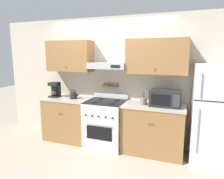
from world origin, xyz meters
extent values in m
plane|color=#B2A38E|center=(0.00, 0.00, 0.00)|extent=(16.00, 16.00, 0.00)
cube|color=beige|center=(0.00, 0.66, 1.27)|extent=(5.20, 0.08, 2.55)
cube|color=olive|center=(-0.87, 0.45, 1.77)|extent=(0.97, 0.33, 0.63)
sphere|color=brown|center=(-0.87, 0.27, 1.56)|extent=(0.02, 0.02, 0.02)
cube|color=olive|center=(0.93, 0.45, 1.77)|extent=(1.09, 0.33, 0.63)
sphere|color=brown|center=(0.93, 0.27, 1.56)|extent=(0.02, 0.02, 0.02)
cube|color=#ADAFB5|center=(0.00, 0.43, 1.59)|extent=(0.76, 0.37, 0.12)
cube|color=black|center=(0.21, 0.24, 1.59)|extent=(0.18, 0.01, 0.05)
cube|color=olive|center=(0.00, 0.58, 1.17)|extent=(0.34, 0.07, 0.02)
cylinder|color=olive|center=(-0.14, 0.58, 1.21)|extent=(0.03, 0.03, 0.06)
cylinder|color=olive|center=(-0.07, 0.58, 1.21)|extent=(0.03, 0.03, 0.06)
cylinder|color=olive|center=(0.00, 0.58, 1.21)|extent=(0.03, 0.03, 0.06)
cylinder|color=olive|center=(0.07, 0.58, 1.21)|extent=(0.03, 0.03, 0.06)
cylinder|color=olive|center=(0.14, 0.58, 1.21)|extent=(0.03, 0.03, 0.06)
cube|color=olive|center=(-0.87, 0.32, 0.44)|extent=(0.97, 0.60, 0.87)
cube|color=#B7B2A3|center=(-0.87, 0.32, 0.89)|extent=(0.99, 0.62, 0.03)
cylinder|color=brown|center=(-0.87, 0.01, 0.65)|extent=(0.10, 0.01, 0.01)
cube|color=olive|center=(0.93, 0.32, 0.44)|extent=(1.09, 0.60, 0.87)
cube|color=#B7B2A3|center=(0.93, 0.32, 0.89)|extent=(1.11, 0.62, 0.03)
cylinder|color=brown|center=(0.93, 0.01, 0.65)|extent=(0.10, 0.01, 0.01)
cube|color=white|center=(0.00, 0.28, 0.45)|extent=(0.74, 0.65, 0.90)
cube|color=black|center=(0.00, -0.05, 0.38)|extent=(0.50, 0.01, 0.25)
cylinder|color=#ADAFB5|center=(0.00, -0.07, 0.56)|extent=(0.52, 0.02, 0.02)
cube|color=black|center=(0.00, 0.28, 0.91)|extent=(0.74, 0.65, 0.01)
cylinder|color=#232326|center=(-0.18, 0.13, 0.92)|extent=(0.11, 0.11, 0.02)
cylinder|color=#232326|center=(0.18, 0.13, 0.92)|extent=(0.11, 0.11, 0.02)
cylinder|color=#232326|center=(-0.18, 0.44, 0.92)|extent=(0.11, 0.11, 0.02)
cylinder|color=#232326|center=(0.18, 0.44, 0.92)|extent=(0.11, 0.11, 0.02)
cylinder|color=black|center=(-0.26, -0.06, 0.70)|extent=(0.03, 0.02, 0.03)
cylinder|color=black|center=(-0.13, -0.06, 0.70)|extent=(0.03, 0.02, 0.03)
cylinder|color=black|center=(0.00, -0.06, 0.70)|extent=(0.03, 0.02, 0.03)
cylinder|color=black|center=(0.13, -0.06, 0.70)|extent=(0.03, 0.02, 0.03)
cylinder|color=black|center=(0.26, -0.06, 0.70)|extent=(0.03, 0.02, 0.03)
cube|color=white|center=(0.00, 0.59, 0.96)|extent=(0.74, 0.04, 0.09)
cube|color=white|center=(1.93, 0.28, 0.83)|extent=(0.72, 0.66, 1.67)
cube|color=black|center=(1.93, -0.06, 1.13)|extent=(0.72, 0.01, 0.01)
cylinder|color=#ADAFB5|center=(1.65, -0.07, 1.37)|extent=(0.02, 0.02, 0.37)
cylinder|color=#ADAFB5|center=(1.65, -0.07, 0.67)|extent=(0.02, 0.02, 0.70)
cylinder|color=#232326|center=(-0.72, 0.30, 0.96)|extent=(0.15, 0.15, 0.10)
ellipsoid|color=#232326|center=(-0.72, 0.30, 1.01)|extent=(0.14, 0.14, 0.06)
sphere|color=black|center=(-0.72, 0.30, 1.04)|extent=(0.02, 0.02, 0.02)
cylinder|color=#232326|center=(-0.65, 0.30, 0.97)|extent=(0.09, 0.03, 0.08)
torus|color=black|center=(-0.72, 0.30, 1.02)|extent=(0.14, 0.01, 0.14)
cube|color=black|center=(-1.19, 0.30, 0.92)|extent=(0.20, 0.20, 0.03)
cube|color=black|center=(-1.19, 0.36, 1.07)|extent=(0.20, 0.08, 0.32)
cube|color=black|center=(-1.19, 0.29, 1.19)|extent=(0.20, 0.16, 0.07)
ellipsoid|color=#4C3323|center=(-1.19, 0.28, 0.99)|extent=(0.13, 0.13, 0.11)
cube|color=#232326|center=(1.12, 0.32, 1.05)|extent=(0.53, 0.34, 0.29)
cube|color=black|center=(1.06, 0.15, 1.05)|extent=(0.32, 0.01, 0.19)
cube|color=#38383D|center=(1.31, 0.15, 1.05)|extent=(0.11, 0.01, 0.21)
cylinder|color=#8E7051|center=(0.74, 0.30, 0.97)|extent=(0.12, 0.12, 0.12)
cylinder|color=olive|center=(0.72, 0.29, 1.11)|extent=(0.01, 0.05, 0.16)
cylinder|color=#28282B|center=(0.75, 0.31, 1.11)|extent=(0.01, 0.04, 0.16)
cylinder|color=#B2B2B7|center=(0.77, 0.31, 1.11)|extent=(0.01, 0.03, 0.16)
camera|label=1|loc=(1.41, -3.23, 1.82)|focal=32.00mm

